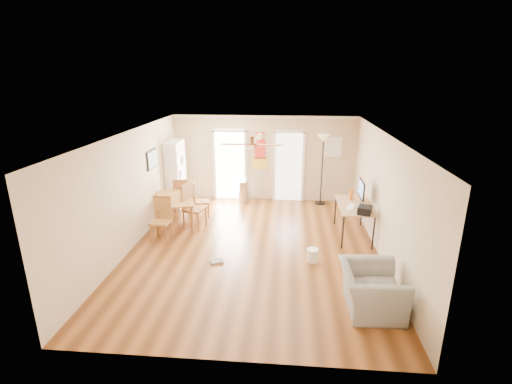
# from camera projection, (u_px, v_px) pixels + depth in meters

# --- Properties ---
(floor) EXTENTS (7.00, 7.00, 0.00)m
(floor) POSITION_uv_depth(u_px,v_px,m) (254.00, 248.00, 8.49)
(floor) COLOR brown
(floor) RESTS_ON ground
(ceiling) EXTENTS (5.50, 7.00, 0.00)m
(ceiling) POSITION_uv_depth(u_px,v_px,m) (254.00, 134.00, 7.70)
(ceiling) COLOR silver
(ceiling) RESTS_ON floor
(wall_back) EXTENTS (5.50, 0.04, 2.60)m
(wall_back) POSITION_uv_depth(u_px,v_px,m) (264.00, 159.00, 11.42)
(wall_back) COLOR beige
(wall_back) RESTS_ON floor
(wall_front) EXTENTS (5.50, 0.04, 2.60)m
(wall_front) POSITION_uv_depth(u_px,v_px,m) (228.00, 278.00, 4.77)
(wall_front) COLOR beige
(wall_front) RESTS_ON floor
(wall_left) EXTENTS (0.04, 7.00, 2.60)m
(wall_left) POSITION_uv_depth(u_px,v_px,m) (131.00, 191.00, 8.32)
(wall_left) COLOR beige
(wall_left) RESTS_ON floor
(wall_right) EXTENTS (0.04, 7.00, 2.60)m
(wall_right) POSITION_uv_depth(u_px,v_px,m) (384.00, 197.00, 7.87)
(wall_right) COLOR beige
(wall_right) RESTS_ON floor
(crown_molding) EXTENTS (5.50, 7.00, 0.08)m
(crown_molding) POSITION_uv_depth(u_px,v_px,m) (254.00, 136.00, 7.71)
(crown_molding) COLOR white
(crown_molding) RESTS_ON wall_back
(kitchen_doorway) EXTENTS (0.90, 0.10, 2.10)m
(kitchen_doorway) POSITION_uv_depth(u_px,v_px,m) (230.00, 166.00, 11.56)
(kitchen_doorway) COLOR white
(kitchen_doorway) RESTS_ON wall_back
(bathroom_doorway) EXTENTS (0.80, 0.10, 2.10)m
(bathroom_doorway) POSITION_uv_depth(u_px,v_px,m) (289.00, 167.00, 11.42)
(bathroom_doorway) COLOR white
(bathroom_doorway) RESTS_ON wall_back
(wall_decal) EXTENTS (0.46, 0.03, 1.10)m
(wall_decal) POSITION_uv_depth(u_px,v_px,m) (260.00, 151.00, 11.33)
(wall_decal) COLOR red
(wall_decal) RESTS_ON wall_back
(ac_grille) EXTENTS (0.50, 0.04, 0.60)m
(ac_grille) POSITION_uv_depth(u_px,v_px,m) (333.00, 147.00, 11.10)
(ac_grille) COLOR white
(ac_grille) RESTS_ON wall_back
(framed_poster) EXTENTS (0.04, 0.66, 0.48)m
(framed_poster) POSITION_uv_depth(u_px,v_px,m) (152.00, 159.00, 9.52)
(framed_poster) COLOR black
(framed_poster) RESTS_ON wall_left
(ceiling_fan) EXTENTS (1.24, 1.24, 0.20)m
(ceiling_fan) POSITION_uv_depth(u_px,v_px,m) (252.00, 145.00, 7.47)
(ceiling_fan) COLOR #593819
(ceiling_fan) RESTS_ON ceiling
(bookshelf) EXTENTS (0.47, 0.91, 1.94)m
(bookshelf) POSITION_uv_depth(u_px,v_px,m) (176.00, 174.00, 10.94)
(bookshelf) COLOR white
(bookshelf) RESTS_ON floor
(dining_table) EXTENTS (1.30, 1.70, 0.75)m
(dining_table) POSITION_uv_depth(u_px,v_px,m) (175.00, 211.00, 9.69)
(dining_table) COLOR olive
(dining_table) RESTS_ON floor
(dining_chair_right_a) EXTENTS (0.49, 0.49, 0.99)m
(dining_chair_right_a) POSITION_uv_depth(u_px,v_px,m) (202.00, 200.00, 10.22)
(dining_chair_right_a) COLOR #975730
(dining_chair_right_a) RESTS_ON floor
(dining_chair_right_b) EXTENTS (0.57, 0.57, 1.14)m
(dining_chair_right_b) POSITION_uv_depth(u_px,v_px,m) (194.00, 207.00, 9.44)
(dining_chair_right_b) COLOR olive
(dining_chair_right_b) RESTS_ON floor
(dining_chair_near) EXTENTS (0.45, 0.45, 1.04)m
(dining_chair_near) POSITION_uv_depth(u_px,v_px,m) (160.00, 220.00, 8.74)
(dining_chair_near) COLOR #AB7937
(dining_chair_near) RESTS_ON floor
(dining_chair_far) EXTENTS (0.47, 0.47, 0.98)m
(dining_chair_far) POSITION_uv_depth(u_px,v_px,m) (182.00, 195.00, 10.63)
(dining_chair_far) COLOR #AC6D37
(dining_chair_far) RESTS_ON floor
(trash_can) EXTENTS (0.36, 0.36, 0.67)m
(trash_can) POSITION_uv_depth(u_px,v_px,m) (243.00, 192.00, 11.43)
(trash_can) COLOR #B8B7BA
(trash_can) RESTS_ON floor
(torchiere_lamp) EXTENTS (0.51, 0.51, 2.10)m
(torchiere_lamp) POSITION_uv_depth(u_px,v_px,m) (322.00, 170.00, 11.07)
(torchiere_lamp) COLOR black
(torchiere_lamp) RESTS_ON floor
(computer_desk) EXTENTS (0.75, 1.51, 0.81)m
(computer_desk) POSITION_uv_depth(u_px,v_px,m) (353.00, 220.00, 9.02)
(computer_desk) COLOR tan
(computer_desk) RESTS_ON floor
(imac) EXTENTS (0.17, 0.63, 0.58)m
(imac) POSITION_uv_depth(u_px,v_px,m) (361.00, 193.00, 8.84)
(imac) COLOR black
(imac) RESTS_ON computer_desk
(keyboard) EXTENTS (0.28, 0.46, 0.02)m
(keyboard) POSITION_uv_depth(u_px,v_px,m) (350.00, 207.00, 8.70)
(keyboard) COLOR white
(keyboard) RESTS_ON computer_desk
(printer) EXTENTS (0.37, 0.40, 0.17)m
(printer) POSITION_uv_depth(u_px,v_px,m) (365.00, 210.00, 8.30)
(printer) COLOR black
(printer) RESTS_ON computer_desk
(orange_bottle) EXTENTS (0.10, 0.10, 0.26)m
(orange_bottle) POSITION_uv_depth(u_px,v_px,m) (351.00, 195.00, 9.21)
(orange_bottle) COLOR orange
(orange_bottle) RESTS_ON computer_desk
(wastebasket_a) EXTENTS (0.31, 0.31, 0.28)m
(wastebasket_a) POSITION_uv_depth(u_px,v_px,m) (313.00, 255.00, 7.86)
(wastebasket_a) COLOR white
(wastebasket_a) RESTS_ON floor
(floor_cloth) EXTENTS (0.32, 0.29, 0.04)m
(floor_cloth) POSITION_uv_depth(u_px,v_px,m) (217.00, 261.00, 7.86)
(floor_cloth) COLOR gray
(floor_cloth) RESTS_ON floor
(armchair) EXTENTS (1.00, 1.14, 0.73)m
(armchair) POSITION_uv_depth(u_px,v_px,m) (371.00, 290.00, 6.21)
(armchair) COLOR gray
(armchair) RESTS_ON floor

